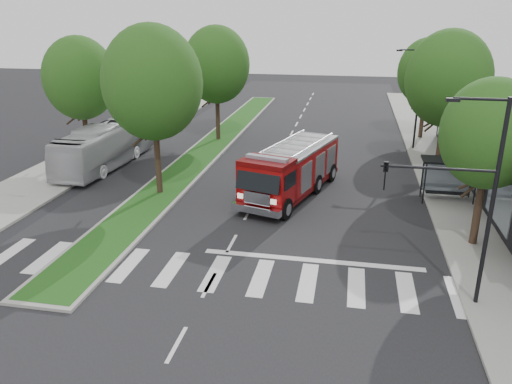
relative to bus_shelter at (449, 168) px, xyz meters
The scene contains 15 objects.
ground 14.00m from the bus_shelter, 143.97° to the right, with size 140.00×140.00×0.00m, color black.
sidewalk_right 3.00m from the bus_shelter, 54.94° to the left, with size 5.00×80.00×0.15m, color gray.
sidewalk_left 25.84m from the bus_shelter, behind, with size 5.00×80.00×0.15m, color gray.
median 19.92m from the bus_shelter, 150.20° to the left, with size 3.00×50.00×0.15m.
bus_shelter is the anchor object (origin of this frame).
tree_right_near 7.06m from the bus_shelter, 87.21° to the right, with size 4.40×4.40×8.05m.
tree_right_mid 7.36m from the bus_shelter, 87.07° to the left, with size 5.60×5.60×9.72m.
tree_right_far 16.30m from the bus_shelter, 88.92° to the left, with size 5.00×5.00×8.73m.
tree_median_near 17.98m from the bus_shelter, behind, with size 5.80×5.80×10.16m.
tree_median_far 21.36m from the bus_shelter, 145.43° to the left, with size 5.60×5.60×9.72m.
tree_left_mid 25.82m from the bus_shelter, behind, with size 5.20×5.20×9.16m.
streetlight_right_near 12.05m from the bus_shelter, 97.76° to the right, with size 4.08×0.22×8.00m.
streetlight_right_far 12.13m from the bus_shelter, 94.11° to the left, with size 2.11×0.20×8.00m.
fire_engine 9.26m from the bus_shelter, behind, with size 5.46×9.98×3.32m.
city_bus 23.40m from the bus_shelter, behind, with size 2.61×11.14×3.10m, color #B6B6BB.
Camera 1 is at (5.33, -21.41, 10.66)m, focal length 35.00 mm.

